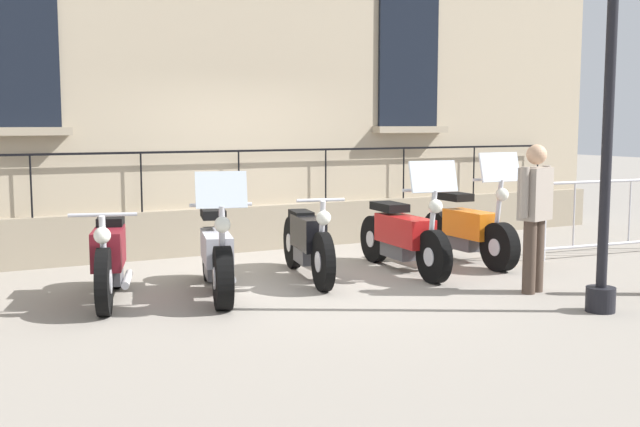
# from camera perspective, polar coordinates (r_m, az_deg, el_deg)

# --- Properties ---
(ground_plane) EXTENTS (60.00, 60.00, 0.00)m
(ground_plane) POSITION_cam_1_polar(r_m,az_deg,el_deg) (9.28, -1.38, -4.60)
(ground_plane) COLOR gray
(motorcycle_maroon) EXTENTS (1.87, 0.82, 0.97)m
(motorcycle_maroon) POSITION_cam_1_polar(r_m,az_deg,el_deg) (8.22, -15.11, -3.24)
(motorcycle_maroon) COLOR black
(motorcycle_maroon) RESTS_ON ground_plane
(motorcycle_silver) EXTENTS (2.05, 0.81, 1.35)m
(motorcycle_silver) POSITION_cam_1_polar(r_m,az_deg,el_deg) (8.33, -7.56, -3.07)
(motorcycle_silver) COLOR black
(motorcycle_silver) RESTS_ON ground_plane
(motorcycle_black) EXTENTS (2.03, 0.68, 1.00)m
(motorcycle_black) POSITION_cam_1_polar(r_m,az_deg,el_deg) (9.07, -0.91, -2.16)
(motorcycle_black) COLOR black
(motorcycle_black) RESTS_ON ground_plane
(motorcycle_red) EXTENTS (2.10, 0.71, 1.39)m
(motorcycle_red) POSITION_cam_1_polar(r_m,az_deg,el_deg) (9.53, 6.12, -1.67)
(motorcycle_red) COLOR black
(motorcycle_red) RESTS_ON ground_plane
(motorcycle_orange) EXTENTS (1.91, 0.69, 1.45)m
(motorcycle_orange) POSITION_cam_1_polar(r_m,az_deg,el_deg) (10.27, 10.83, -1.22)
(motorcycle_orange) COLOR black
(motorcycle_orange) RESTS_ON ground_plane
(crowd_barrier) EXTENTS (0.23, 2.48, 1.05)m
(crowd_barrier) POSITION_cam_1_polar(r_m,az_deg,el_deg) (11.46, 20.81, -0.02)
(crowd_barrier) COLOR #B7B7BF
(crowd_barrier) RESTS_ON ground_plane
(pedestrian_standing) EXTENTS (0.32, 0.51, 1.58)m
(pedestrian_standing) POSITION_cam_1_polar(r_m,az_deg,el_deg) (8.57, 15.41, 0.22)
(pedestrian_standing) COLOR #47382D
(pedestrian_standing) RESTS_ON ground_plane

